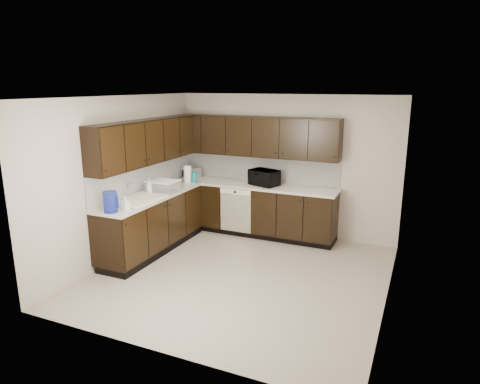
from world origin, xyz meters
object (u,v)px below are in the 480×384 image
sink (140,204)px  toaster_oven (191,173)px  microwave (264,178)px  storage_bin (163,186)px  blue_pitcher (110,202)px

sink → toaster_oven: bearing=92.3°
microwave → storage_bin: bearing=-122.4°
toaster_oven → storage_bin: (0.12, -1.15, -0.01)m
toaster_oven → sink: bearing=-69.0°
storage_bin → sink: bearing=-95.5°
microwave → storage_bin: size_ratio=1.04×
microwave → storage_bin: 1.76m
microwave → sink: bearing=-111.9°
sink → blue_pitcher: bearing=-87.1°
microwave → toaster_oven: microwave is taller
toaster_oven → storage_bin: toaster_oven is taller
microwave → toaster_oven: 1.48m
blue_pitcher → toaster_oven: bearing=114.3°
blue_pitcher → storage_bin: bearing=110.9°
storage_bin → blue_pitcher: blue_pitcher is taller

